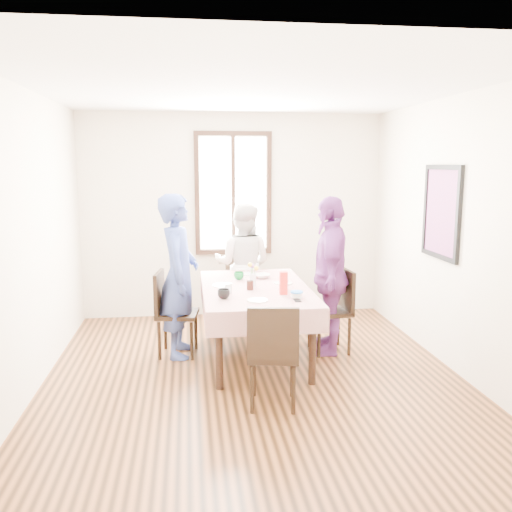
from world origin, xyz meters
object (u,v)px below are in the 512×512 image
(chair_left, at_px, (178,314))
(chair_near, at_px, (273,354))
(chair_right, at_px, (329,311))
(chair_far, at_px, (244,289))
(person_left, at_px, (179,276))
(dining_table, at_px, (255,322))
(person_far, at_px, (244,265))
(person_right, at_px, (328,275))

(chair_left, relative_size, chair_near, 1.00)
(chair_right, xyz_separation_m, chair_far, (-0.82, 1.14, 0.00))
(chair_right, height_order, person_left, person_left)
(dining_table, relative_size, person_far, 1.11)
(dining_table, relative_size, person_right, 1.01)
(chair_left, distance_m, chair_right, 1.65)
(chair_far, height_order, person_far, person_far)
(chair_left, height_order, person_far, person_far)
(person_left, height_order, person_right, person_left)
(dining_table, xyz_separation_m, person_right, (0.80, 0.05, 0.48))
(chair_left, bearing_deg, person_far, 149.05)
(chair_near, distance_m, person_right, 1.53)
(chair_far, height_order, person_left, person_left)
(chair_far, bearing_deg, chair_near, 87.96)
(chair_left, xyz_separation_m, person_far, (0.82, 1.01, 0.32))
(chair_far, xyz_separation_m, person_left, (-0.80, -1.03, 0.41))
(chair_left, height_order, chair_far, same)
(person_far, bearing_deg, dining_table, 109.51)
(chair_left, xyz_separation_m, person_left, (0.02, 0.00, 0.41))
(chair_left, height_order, person_right, person_right)
(dining_table, distance_m, chair_near, 1.19)
(chair_near, distance_m, person_far, 2.38)
(dining_table, distance_m, person_right, 0.93)
(person_left, bearing_deg, chair_left, 96.51)
(person_left, relative_size, person_right, 1.02)
(chair_right, bearing_deg, chair_near, 142.13)
(dining_table, bearing_deg, chair_near, -90.00)
(chair_left, distance_m, person_right, 1.67)
(dining_table, relative_size, chair_left, 1.90)
(chair_right, distance_m, chair_near, 1.49)
(dining_table, bearing_deg, person_left, 168.54)
(person_right, bearing_deg, chair_near, -18.44)
(person_far, bearing_deg, chair_right, 145.95)
(person_left, bearing_deg, chair_near, -142.87)
(chair_left, bearing_deg, chair_far, 149.65)
(chair_right, xyz_separation_m, chair_near, (-0.82, -1.24, 0.00))
(dining_table, relative_size, chair_near, 1.90)
(chair_left, height_order, chair_right, same)
(chair_far, relative_size, chair_near, 1.00)
(chair_right, distance_m, person_far, 1.42)
(chair_right, relative_size, chair_far, 1.00)
(chair_right, height_order, chair_far, same)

